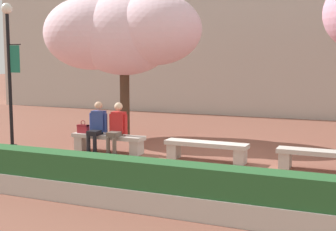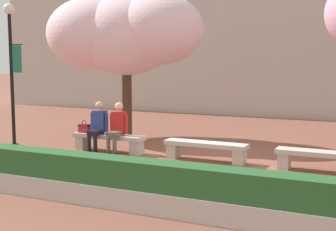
# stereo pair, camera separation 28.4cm
# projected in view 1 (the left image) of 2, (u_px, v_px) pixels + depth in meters

# --- Properties ---
(ground_plane) EXTENTS (100.00, 100.00, 0.00)m
(ground_plane) POSITION_uv_depth(u_px,v_px,m) (206.00, 161.00, 11.00)
(ground_plane) COLOR brown
(building_facade) EXTENTS (28.00, 4.00, 7.87)m
(building_facade) POSITION_uv_depth(u_px,v_px,m) (287.00, 23.00, 20.32)
(building_facade) COLOR #B7B2A8
(building_facade) RESTS_ON ground
(stone_bench_west_end) EXTENTS (2.00, 0.45, 0.45)m
(stone_bench_west_end) POSITION_uv_depth(u_px,v_px,m) (108.00, 140.00, 12.00)
(stone_bench_west_end) COLOR #BCB7AD
(stone_bench_west_end) RESTS_ON ground
(stone_bench_near_west) EXTENTS (2.00, 0.45, 0.45)m
(stone_bench_near_west) POSITION_uv_depth(u_px,v_px,m) (206.00, 148.00, 10.96)
(stone_bench_near_west) COLOR #BCB7AD
(stone_bench_near_west) RESTS_ON ground
(stone_bench_center) EXTENTS (2.00, 0.45, 0.45)m
(stone_bench_center) POSITION_uv_depth(u_px,v_px,m) (325.00, 157.00, 9.91)
(stone_bench_center) COLOR #BCB7AD
(stone_bench_center) RESTS_ON ground
(person_seated_left) EXTENTS (0.51, 0.70, 1.29)m
(person_seated_left) POSITION_uv_depth(u_px,v_px,m) (97.00, 125.00, 12.02)
(person_seated_left) COLOR black
(person_seated_left) RESTS_ON ground
(person_seated_right) EXTENTS (0.51, 0.69, 1.29)m
(person_seated_right) POSITION_uv_depth(u_px,v_px,m) (117.00, 126.00, 11.79)
(person_seated_right) COLOR black
(person_seated_right) RESTS_ON ground
(handbag) EXTENTS (0.30, 0.15, 0.34)m
(handbag) POSITION_uv_depth(u_px,v_px,m) (83.00, 128.00, 12.25)
(handbag) COLOR #A3232D
(handbag) RESTS_ON stone_bench_west_end
(cherry_tree_main) EXTENTS (4.85, 2.92, 4.26)m
(cherry_tree_main) POSITION_uv_depth(u_px,v_px,m) (121.00, 33.00, 13.80)
(cherry_tree_main) COLOR #473323
(cherry_tree_main) RESTS_ON ground
(lamp_post_with_banner) EXTENTS (0.54, 0.28, 3.80)m
(lamp_post_with_banner) POSITION_uv_depth(u_px,v_px,m) (9.00, 62.00, 12.12)
(lamp_post_with_banner) COLOR black
(lamp_post_with_banner) RESTS_ON ground
(planter_hedge_foreground) EXTENTS (9.91, 0.50, 0.80)m
(planter_hedge_foreground) POSITION_uv_depth(u_px,v_px,m) (130.00, 184.00, 7.51)
(planter_hedge_foreground) COLOR #BCB7AD
(planter_hedge_foreground) RESTS_ON ground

